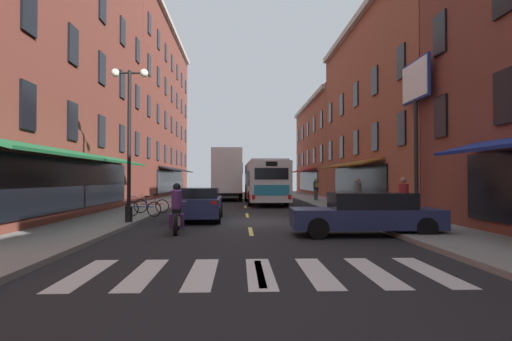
% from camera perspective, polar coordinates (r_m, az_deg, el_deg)
% --- Properties ---
extents(ground_plane, '(34.80, 80.00, 0.10)m').
position_cam_1_polar(ground_plane, '(18.37, -1.00, -6.87)').
color(ground_plane, black).
extents(lane_centre_dashes, '(0.14, 73.90, 0.01)m').
position_cam_1_polar(lane_centre_dashes, '(18.11, -0.98, -6.78)').
color(lane_centre_dashes, '#DBCC4C').
rests_on(lane_centre_dashes, ground).
extents(crosswalk_near, '(7.10, 2.80, 0.01)m').
position_cam_1_polar(crosswalk_near, '(8.47, 0.52, -13.32)').
color(crosswalk_near, silver).
rests_on(crosswalk_near, ground).
extents(sidewalk_left, '(3.00, 80.00, 0.14)m').
position_cam_1_polar(sidewalk_left, '(19.16, -19.04, -6.22)').
color(sidewalk_left, gray).
rests_on(sidewalk_left, ground).
extents(sidewalk_right, '(3.00, 80.00, 0.14)m').
position_cam_1_polar(sidewalk_right, '(19.40, 16.81, -6.16)').
color(sidewalk_right, gray).
rests_on(sidewalk_right, ground).
extents(storefront_row_left, '(9.44, 79.90, 17.71)m').
position_cam_1_polar(storefront_row_left, '(24.93, -29.11, 12.92)').
color(storefront_row_left, brown).
rests_on(storefront_row_left, ground).
extents(billboard_sign, '(0.40, 2.65, 6.66)m').
position_cam_1_polar(billboard_sign, '(19.63, 20.34, 8.83)').
color(billboard_sign, black).
rests_on(billboard_sign, sidewalk_right).
extents(transit_bus, '(2.77, 11.49, 3.06)m').
position_cam_1_polar(transit_bus, '(31.78, 1.13, -1.44)').
color(transit_bus, silver).
rests_on(transit_bus, ground).
extents(box_truck, '(2.54, 7.81, 4.22)m').
position_cam_1_polar(box_truck, '(36.62, -3.77, -0.53)').
color(box_truck, black).
rests_on(box_truck, ground).
extents(sedan_near, '(4.71, 1.97, 1.36)m').
position_cam_1_polar(sedan_near, '(14.20, 14.42, -5.54)').
color(sedan_near, navy).
rests_on(sedan_near, ground).
extents(sedan_mid, '(1.94, 4.41, 1.41)m').
position_cam_1_polar(sedan_mid, '(18.81, -7.44, -4.36)').
color(sedan_mid, navy).
rests_on(sedan_mid, ground).
extents(sedan_far, '(2.05, 4.77, 1.34)m').
position_cam_1_polar(sedan_far, '(46.77, -3.49, -2.45)').
color(sedan_far, '#144723').
rests_on(sedan_far, ground).
extents(motorcycle_rider, '(0.63, 2.07, 1.66)m').
position_cam_1_polar(motorcycle_rider, '(14.64, -10.42, -5.35)').
color(motorcycle_rider, black).
rests_on(motorcycle_rider, ground).
extents(bicycle_near, '(1.68, 0.56, 0.91)m').
position_cam_1_polar(bicycle_near, '(19.63, -14.70, -4.85)').
color(bicycle_near, black).
rests_on(bicycle_near, sidewalk_left).
extents(bicycle_mid, '(1.71, 0.48, 0.91)m').
position_cam_1_polar(bicycle_mid, '(21.56, -13.64, -4.52)').
color(bicycle_mid, black).
rests_on(bicycle_mid, sidewalk_left).
extents(pedestrian_near, '(0.36, 0.52, 1.70)m').
position_cam_1_polar(pedestrian_near, '(34.24, 7.90, -2.36)').
color(pedestrian_near, '#4C4C51').
rests_on(pedestrian_near, sidewalk_right).
extents(pedestrian_mid, '(0.36, 0.36, 1.72)m').
position_cam_1_polar(pedestrian_mid, '(16.69, 18.90, -3.68)').
color(pedestrian_mid, navy).
rests_on(pedestrian_mid, sidewalk_right).
extents(pedestrian_far, '(0.36, 0.36, 1.68)m').
position_cam_1_polar(pedestrian_far, '(24.60, 13.31, -2.92)').
color(pedestrian_far, maroon).
rests_on(pedestrian_far, sidewalk_right).
extents(street_lamp_twin, '(1.42, 0.32, 5.90)m').
position_cam_1_polar(street_lamp_twin, '(17.34, -16.39, 4.22)').
color(street_lamp_twin, black).
rests_on(street_lamp_twin, sidewalk_left).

